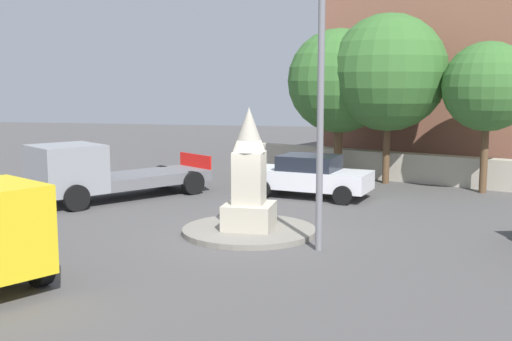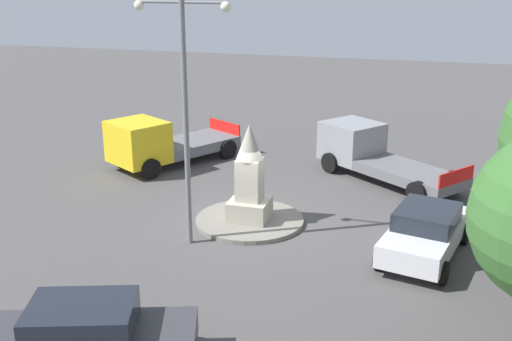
{
  "view_description": "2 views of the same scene",
  "coord_description": "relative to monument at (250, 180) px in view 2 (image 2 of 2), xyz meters",
  "views": [
    {
      "loc": [
        15.88,
        3.59,
        4.02
      ],
      "look_at": [
        0.47,
        0.29,
        1.77
      ],
      "focal_mm": 43.84,
      "sensor_mm": 36.0,
      "label": 1
    },
    {
      "loc": [
        -5.38,
        17.78,
        7.97
      ],
      "look_at": [
        -0.05,
        -0.58,
        1.63
      ],
      "focal_mm": 42.71,
      "sensor_mm": 36.0,
      "label": 2
    }
  ],
  "objects": [
    {
      "name": "car_white_waiting",
      "position": [
        -5.59,
        0.92,
        -0.73
      ],
      "size": [
        2.69,
        4.43,
        1.48
      ],
      "color": "silver",
      "rests_on": "ground"
    },
    {
      "name": "truck_grey_parked_left",
      "position": [
        -3.32,
        -5.96,
        -0.53
      ],
      "size": [
        6.15,
        5.32,
        1.99
      ],
      "color": "gray",
      "rests_on": "ground"
    },
    {
      "name": "car_dark_grey_near_island",
      "position": [
        0.97,
        8.36,
        -0.72
      ],
      "size": [
        4.67,
        2.99,
        1.52
      ],
      "color": "#38383D",
      "rests_on": "ground"
    },
    {
      "name": "streetlamp",
      "position": [
        1.3,
        2.0,
        3.02
      ],
      "size": [
        2.81,
        0.28,
        7.45
      ],
      "color": "slate",
      "rests_on": "ground"
    },
    {
      "name": "traffic_island",
      "position": [
        0.0,
        0.0,
        -1.43
      ],
      "size": [
        3.58,
        3.58,
        0.14
      ],
      "primitive_type": "cylinder",
      "color": "gray",
      "rests_on": "ground"
    },
    {
      "name": "truck_yellow_parked_right",
      "position": [
        5.4,
        -4.71,
        -0.48
      ],
      "size": [
        4.73,
        5.94,
        2.12
      ],
      "color": "yellow",
      "rests_on": "ground"
    },
    {
      "name": "ground_plane",
      "position": [
        0.0,
        0.0,
        -1.5
      ],
      "size": [
        80.0,
        80.0,
        0.0
      ],
      "primitive_type": "plane",
      "color": "#4F4C4C"
    },
    {
      "name": "monument",
      "position": [
        0.0,
        0.0,
        0.0
      ],
      "size": [
        1.28,
        1.28,
        3.22
      ],
      "color": "#B2AA99",
      "rests_on": "traffic_island"
    }
  ]
}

